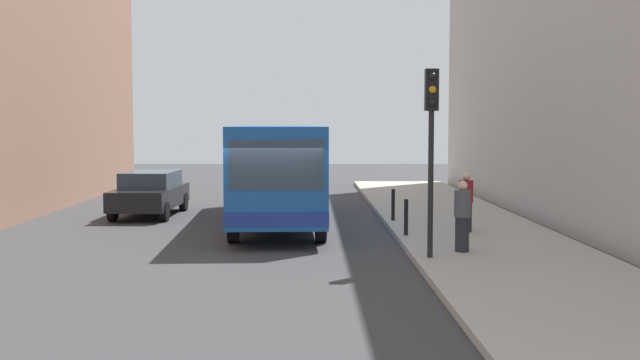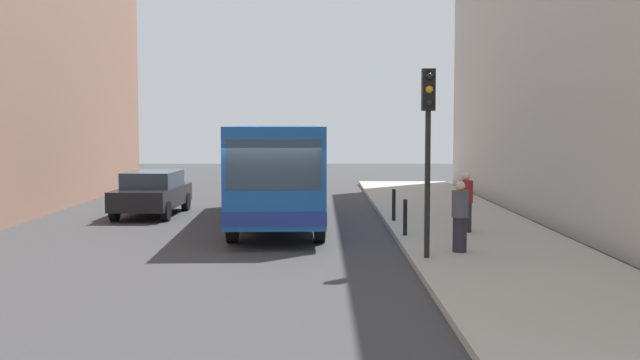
{
  "view_description": "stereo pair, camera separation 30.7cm",
  "coord_description": "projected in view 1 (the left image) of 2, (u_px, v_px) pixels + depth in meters",
  "views": [
    {
      "loc": [
        0.91,
        -18.9,
        3.06
      ],
      "look_at": [
        1.21,
        2.67,
        1.48
      ],
      "focal_mm": 42.97,
      "sensor_mm": 36.0,
      "label": 1
    },
    {
      "loc": [
        1.22,
        -18.91,
        3.06
      ],
      "look_at": [
        1.21,
        2.67,
        1.48
      ],
      "focal_mm": 42.97,
      "sensor_mm": 36.0,
      "label": 2
    }
  ],
  "objects": [
    {
      "name": "traffic_light",
      "position": [
        431.0,
        127.0,
        16.52
      ],
      "size": [
        0.28,
        0.33,
        4.1
      ],
      "color": "black",
      "rests_on": "sidewalk"
    },
    {
      "name": "bollard_mid",
      "position": [
        393.0,
        205.0,
        23.16
      ],
      "size": [
        0.11,
        0.11,
        0.95
      ],
      "primitive_type": "cylinder",
      "color": "black",
      "rests_on": "sidewalk"
    },
    {
      "name": "bus",
      "position": [
        278.0,
        167.0,
        23.7
      ],
      "size": [
        2.86,
        11.09,
        3.0
      ],
      "rotation": [
        0.0,
        0.0,
        3.17
      ],
      "color": "#19519E",
      "rests_on": "ground"
    },
    {
      "name": "bollard_near",
      "position": [
        406.0,
        217.0,
        20.07
      ],
      "size": [
        0.11,
        0.11,
        0.95
      ],
      "primitive_type": "cylinder",
      "color": "black",
      "rests_on": "sidewalk"
    },
    {
      "name": "pedestrian_mid_sidewalk",
      "position": [
        466.0,
        202.0,
        20.69
      ],
      "size": [
        0.38,
        0.38,
        1.61
      ],
      "rotation": [
        0.0,
        0.0,
        0.2
      ],
      "color": "#26262D",
      "rests_on": "sidewalk"
    },
    {
      "name": "car_beside_bus",
      "position": [
        150.0,
        192.0,
        25.58
      ],
      "size": [
        1.99,
        4.46,
        1.48
      ],
      "rotation": [
        0.0,
        0.0,
        3.1
      ],
      "color": "black",
      "rests_on": "ground"
    },
    {
      "name": "pedestrian_near_signal",
      "position": [
        462.0,
        217.0,
        17.45
      ],
      "size": [
        0.38,
        0.38,
        1.63
      ],
      "rotation": [
        0.0,
        0.0,
        2.65
      ],
      "color": "#26262D",
      "rests_on": "sidewalk"
    },
    {
      "name": "ground_plane",
      "position": [
        273.0,
        247.0,
        19.06
      ],
      "size": [
        80.0,
        80.0,
        0.0
      ],
      "primitive_type": "plane",
      "color": "#38383A"
    },
    {
      "name": "sidewalk",
      "position": [
        489.0,
        244.0,
        19.13
      ],
      "size": [
        4.4,
        40.0,
        0.15
      ],
      "primitive_type": "cube",
      "color": "#ADA89E",
      "rests_on": "ground"
    }
  ]
}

